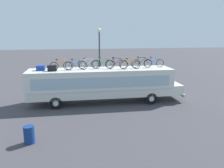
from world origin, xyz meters
TOP-DOWN VIEW (x-y plane):
  - ground_plane at (0.00, 0.00)m, footprint 120.00×120.00m
  - bus at (0.17, -0.00)m, footprint 12.58×2.60m
  - luggage_bag_1 at (-4.67, 0.15)m, footprint 0.63×0.55m
  - luggage_bag_2 at (-3.77, -0.32)m, footprint 0.68×0.39m
  - rooftop_bicycle_1 at (-3.14, -0.08)m, footprint 1.69×0.44m
  - rooftop_bicycle_2 at (-1.96, -0.03)m, footprint 1.74×0.44m
  - rooftop_bicycle_3 at (-0.97, 0.43)m, footprint 1.71×0.44m
  - rooftop_bicycle_4 at (0.21, 0.33)m, footprint 1.74×0.44m
  - rooftop_bicycle_5 at (1.29, 0.01)m, footprint 1.78×0.44m
  - rooftop_bicycle_6 at (2.32, -0.37)m, footprint 1.67×0.44m
  - rooftop_bicycle_7 at (3.43, 0.24)m, footprint 1.78×0.44m
  - rooftop_bicycle_8 at (4.51, 0.22)m, footprint 1.72×0.44m
  - trash_bin at (-4.54, -6.48)m, footprint 0.56×0.56m
  - street_lamp at (0.38, 4.48)m, footprint 0.39×0.39m

SIDE VIEW (x-z plane):
  - ground_plane at x=0.00m, z-range 0.00..0.00m
  - trash_bin at x=-4.54m, z-range 0.00..0.94m
  - bus at x=0.17m, z-range 0.28..3.06m
  - luggage_bag_1 at x=-4.67m, z-range 2.78..3.16m
  - luggage_bag_2 at x=-3.77m, z-range 2.78..3.23m
  - rooftop_bicycle_2 at x=-1.96m, z-range 2.72..3.58m
  - rooftop_bicycle_3 at x=-0.97m, z-range 2.71..3.59m
  - rooftop_bicycle_6 at x=2.32m, z-range 2.71..3.59m
  - rooftop_bicycle_1 at x=-3.14m, z-range 2.71..3.59m
  - rooftop_bicycle_8 at x=4.51m, z-range 2.71..3.59m
  - rooftop_bicycle_4 at x=0.21m, z-range 2.71..3.63m
  - rooftop_bicycle_7 at x=3.43m, z-range 2.71..3.63m
  - rooftop_bicycle_5 at x=1.29m, z-range 2.70..3.65m
  - street_lamp at x=0.38m, z-range 0.89..6.94m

